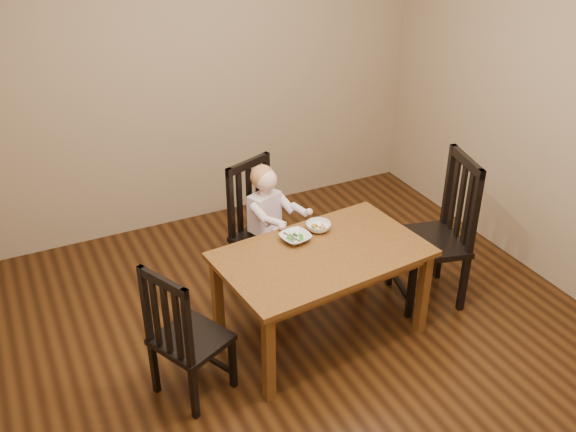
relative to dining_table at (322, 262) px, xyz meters
name	(u,v)px	position (x,y,z in m)	size (l,w,h in m)	color
room	(313,160)	(-0.12, -0.06, 0.77)	(4.01, 4.01, 2.71)	#3F220D
dining_table	(322,262)	(0.00, 0.00, 0.00)	(1.39, 0.92, 0.66)	#522D13
chair_child	(262,229)	(-0.10, 0.72, -0.11)	(0.55, 0.53, 0.99)	black
chair_left	(185,336)	(-0.98, -0.14, -0.14)	(0.51, 0.52, 0.92)	black
chair_right	(438,234)	(0.95, 0.02, -0.05)	(0.56, 0.58, 1.11)	black
toddler	(267,216)	(-0.09, 0.68, 0.02)	(0.30, 0.38, 0.52)	silver
bowl_peas	(295,238)	(-0.09, 0.20, 0.10)	(0.19, 0.19, 0.05)	white
bowl_veg	(318,227)	(0.11, 0.25, 0.10)	(0.17, 0.17, 0.05)	white
fork	(292,238)	(-0.13, 0.17, 0.12)	(0.09, 0.10, 0.05)	silver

